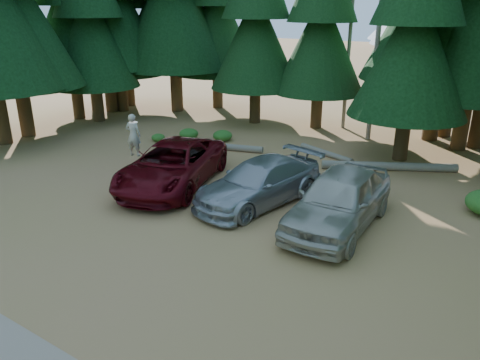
{
  "coord_description": "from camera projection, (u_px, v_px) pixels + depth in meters",
  "views": [
    {
      "loc": [
        8.29,
        -9.21,
        6.69
      ],
      "look_at": [
        0.37,
        2.82,
        1.25
      ],
      "focal_mm": 35.0,
      "sensor_mm": 36.0,
      "label": 1
    }
  ],
  "objects": [
    {
      "name": "ground",
      "position": [
        177.0,
        245.0,
        13.83
      ],
      "size": [
        160.0,
        160.0,
        0.0
      ],
      "primitive_type": "plane",
      "color": "#A98447",
      "rests_on": "ground"
    },
    {
      "name": "forest_belt_north",
      "position": [
        357.0,
        134.0,
        25.55
      ],
      "size": [
        36.0,
        7.0,
        22.0
      ],
      "primitive_type": null,
      "color": "black",
      "rests_on": "ground"
    },
    {
      "name": "forest_belt_west",
      "position": [
        4.0,
        138.0,
        24.92
      ],
      "size": [
        6.0,
        22.0,
        22.0
      ],
      "primitive_type": null,
      "color": "black",
      "rests_on": "ground"
    },
    {
      "name": "snag_front",
      "position": [
        380.0,
        19.0,
        22.63
      ],
      "size": [
        0.24,
        0.24,
        12.0
      ],
      "primitive_type": "cylinder",
      "color": "#70675A",
      "rests_on": "ground"
    },
    {
      "name": "snag_back",
      "position": [
        350.0,
        37.0,
        25.18
      ],
      "size": [
        0.2,
        0.2,
        10.0
      ],
      "primitive_type": "cylinder",
      "color": "#70675A",
      "rests_on": "ground"
    },
    {
      "name": "red_pickup",
      "position": [
        172.0,
        165.0,
        18.1
      ],
      "size": [
        4.47,
        6.64,
        1.69
      ],
      "primitive_type": "imported",
      "rotation": [
        0.0,
        0.0,
        0.3
      ],
      "color": "#58070F",
      "rests_on": "ground"
    },
    {
      "name": "silver_minivan_center",
      "position": [
        259.0,
        182.0,
        16.54
      ],
      "size": [
        3.23,
        5.63,
        1.54
      ],
      "primitive_type": "imported",
      "rotation": [
        0.0,
        0.0,
        -0.21
      ],
      "color": "#A9ACB1",
      "rests_on": "ground"
    },
    {
      "name": "silver_minivan_right",
      "position": [
        339.0,
        200.0,
        14.68
      ],
      "size": [
        2.37,
        5.51,
        1.85
      ],
      "primitive_type": "imported",
      "rotation": [
        0.0,
        0.0,
        0.03
      ],
      "color": "#BBB6A6",
      "rests_on": "ground"
    },
    {
      "name": "frisbee_player",
      "position": [
        133.0,
        135.0,
        19.74
      ],
      "size": [
        0.76,
        0.61,
        1.83
      ],
      "rotation": [
        0.0,
        0.0,
        3.44
      ],
      "color": "beige",
      "rests_on": "ground"
    },
    {
      "name": "log_left",
      "position": [
        219.0,
        146.0,
        22.87
      ],
      "size": [
        4.37,
        1.55,
        0.32
      ],
      "primitive_type": "cylinder",
      "rotation": [
        0.0,
        1.57,
        0.28
      ],
      "color": "#70675A",
      "rests_on": "ground"
    },
    {
      "name": "log_mid",
      "position": [
        326.0,
        153.0,
        21.92
      ],
      "size": [
        3.05,
        1.34,
        0.26
      ],
      "primitive_type": "cylinder",
      "rotation": [
        0.0,
        1.57,
        -0.35
      ],
      "color": "#70675A",
      "rests_on": "ground"
    },
    {
      "name": "log_right",
      "position": [
        389.0,
        166.0,
        19.98
      ],
      "size": [
        5.16,
        3.01,
        0.36
      ],
      "primitive_type": "cylinder",
      "rotation": [
        0.0,
        1.57,
        0.5
      ],
      "color": "#70675A",
      "rests_on": "ground"
    },
    {
      "name": "shrub_far_left",
      "position": [
        189.0,
        134.0,
        24.62
      ],
      "size": [
        1.0,
        1.0,
        0.55
      ],
      "primitive_type": "ellipsoid",
      "color": "#22661E",
      "rests_on": "ground"
    },
    {
      "name": "shrub_left",
      "position": [
        223.0,
        136.0,
        24.29
      ],
      "size": [
        1.0,
        1.0,
        0.55
      ],
      "primitive_type": "ellipsoid",
      "color": "#22661E",
      "rests_on": "ground"
    },
    {
      "name": "shrub_center_left",
      "position": [
        278.0,
        164.0,
        19.92
      ],
      "size": [
        1.13,
        1.13,
        0.62
      ],
      "primitive_type": "ellipsoid",
      "color": "#22661E",
      "rests_on": "ground"
    },
    {
      "name": "shrub_center_right",
      "position": [
        294.0,
        169.0,
        19.3
      ],
      "size": [
        1.09,
        1.09,
        0.6
      ],
      "primitive_type": "ellipsoid",
      "color": "#22661E",
      "rests_on": "ground"
    },
    {
      "name": "shrub_right",
      "position": [
        333.0,
        179.0,
        18.44
      ],
      "size": [
        0.82,
        0.82,
        0.45
      ],
      "primitive_type": "ellipsoid",
      "color": "#22661E",
      "rests_on": "ground"
    },
    {
      "name": "shrub_edge_west",
      "position": [
        158.0,
        137.0,
        24.25
      ],
      "size": [
        0.7,
        0.7,
        0.38
      ],
      "primitive_type": "ellipsoid",
      "color": "#22661E",
      "rests_on": "ground"
    }
  ]
}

